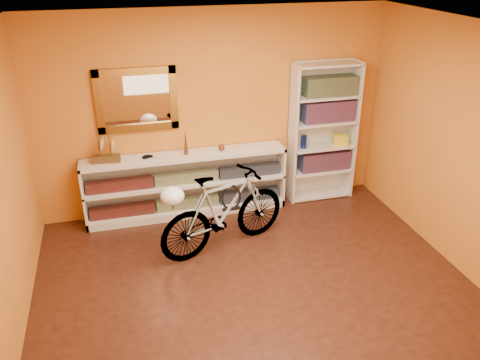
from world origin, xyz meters
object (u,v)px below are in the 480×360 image
object	(u,v)px
bookcase	(323,133)
helmet	(172,196)
console_unit	(187,184)
bicycle	(224,211)

from	to	relation	value
bookcase	helmet	distance (m)	2.48
helmet	bookcase	bearing A→B (deg)	27.58
console_unit	bicycle	bearing A→B (deg)	-72.97
console_unit	bicycle	xyz separation A→B (m)	(0.28, -0.93, 0.06)
console_unit	bicycle	size ratio (longest dim) A/B	1.57
bookcase	helmet	xyz separation A→B (m)	(-2.20, -1.15, -0.09)
bookcase	bicycle	bearing A→B (deg)	-149.27
console_unit	bookcase	bearing A→B (deg)	0.76
console_unit	bookcase	size ratio (longest dim) A/B	1.37
console_unit	bookcase	xyz separation A→B (m)	(1.88, 0.03, 0.52)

